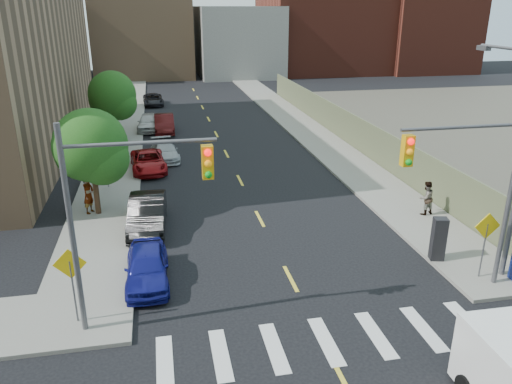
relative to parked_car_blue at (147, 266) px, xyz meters
name	(u,v)px	position (x,y,z in m)	size (l,w,h in m)	color
sidewalk_nw	(126,114)	(-2.25, 32.66, -0.61)	(3.50, 73.00, 0.15)	gray
sidewalk_ne	(279,108)	(13.25, 32.66, -0.61)	(3.50, 73.00, 0.15)	gray
fence_north	(343,125)	(15.10, 19.16, 0.56)	(0.12, 44.00, 2.50)	#646849
bg_bldg_west	(28,36)	(-16.50, 61.16, 5.31)	(14.00, 18.00, 12.00)	#592319
bg_bldg_midwest	(143,24)	(-0.50, 63.16, 6.81)	(14.00, 16.00, 15.00)	#8C6B4C
bg_bldg_center	(237,41)	(13.50, 61.16, 4.31)	(12.00, 16.00, 10.00)	gray
bg_bldg_east	(321,19)	(27.50, 63.16, 7.31)	(18.00, 18.00, 16.00)	#592319
bg_bldg_fareast	(420,13)	(43.50, 61.16, 8.31)	(14.00, 16.00, 18.00)	#592319
signal_nw	(120,201)	(-0.48, -2.84, 3.84)	(4.59, 0.30, 7.00)	#59595E
signal_ne	(476,176)	(11.48, -2.84, 3.84)	(4.59, 0.30, 7.00)	#59595E
warn_sign_nw	(71,272)	(-2.30, -2.34, 1.31)	(1.06, 0.06, 2.83)	#59595E
warn_sign_ne	(486,233)	(12.70, -2.34, 1.31)	(1.06, 0.06, 2.83)	#59595E
warn_sign_midwest	(105,156)	(-2.30, 11.16, 1.31)	(1.06, 0.06, 2.83)	#59595E
tree_west_near	(91,150)	(-2.50, 7.21, 2.79)	(3.66, 3.64, 5.52)	#332114
tree_west_far	(112,98)	(-2.50, 22.21, 2.79)	(3.66, 3.64, 5.52)	#332114
parked_car_blue	(147,266)	(0.00, 0.00, 0.00)	(1.63, 4.04, 1.38)	navy
parked_car_black	(147,213)	(0.00, 5.11, 0.10)	(1.66, 4.77, 1.57)	black
parked_car_red	(148,161)	(0.00, 14.23, -0.05)	(2.12, 4.60, 1.28)	maroon
parked_car_silver	(165,151)	(1.11, 16.63, -0.08)	(1.70, 4.18, 1.21)	#A4A8AC
parked_car_white	(149,122)	(0.00, 25.56, 0.05)	(1.75, 4.34, 1.48)	#BDBDBD
parked_car_maroon	(164,124)	(1.30, 24.64, 0.06)	(1.59, 4.55, 1.50)	#410D0D
parked_car_grey	(153,100)	(0.43, 37.41, -0.08)	(2.02, 4.38, 1.22)	black
payphone	(438,239)	(11.80, -0.71, 0.39)	(0.55, 0.45, 1.85)	black
pedestrian_west	(88,194)	(-2.91, 7.31, 0.45)	(0.72, 0.47, 1.97)	gray
pedestrian_east	(426,198)	(13.75, 3.80, 0.34)	(0.85, 0.66, 1.75)	gray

